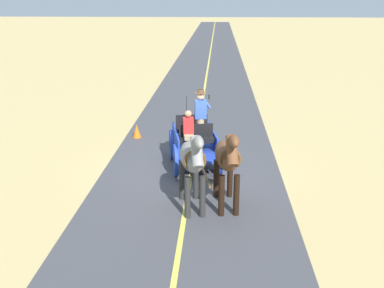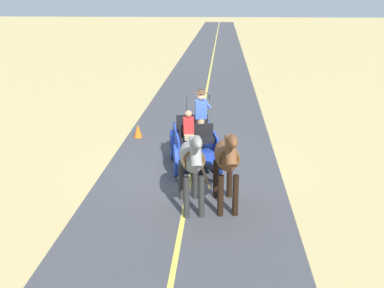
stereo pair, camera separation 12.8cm
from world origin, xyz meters
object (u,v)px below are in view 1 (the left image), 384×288
object	(u,v)px
horse_near_side	(227,158)
traffic_cone	(137,131)
horse_off_side	(192,160)
horse_drawn_carriage	(195,142)

from	to	relation	value
horse_near_side	traffic_cone	bearing A→B (deg)	-60.81
horse_off_side	horse_near_side	bearing A→B (deg)	-169.88
horse_off_side	traffic_cone	world-z (taller)	horse_off_side
horse_drawn_carriage	horse_near_side	distance (m)	3.10
horse_drawn_carriage	horse_off_side	size ratio (longest dim) A/B	2.04
horse_drawn_carriage	horse_near_side	world-z (taller)	horse_drawn_carriage
horse_near_side	traffic_cone	world-z (taller)	horse_near_side
horse_drawn_carriage	traffic_cone	xyz separation A→B (m)	(2.34, -2.98, -0.57)
horse_off_side	traffic_cone	distance (m)	6.60
horse_drawn_carriage	horse_off_side	xyz separation A→B (m)	(-0.10, 3.06, 0.51)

